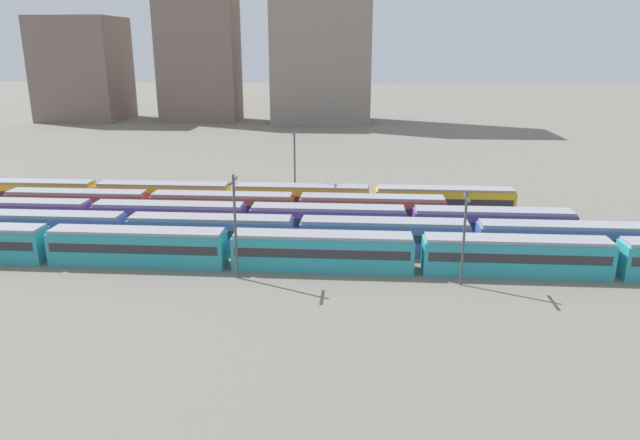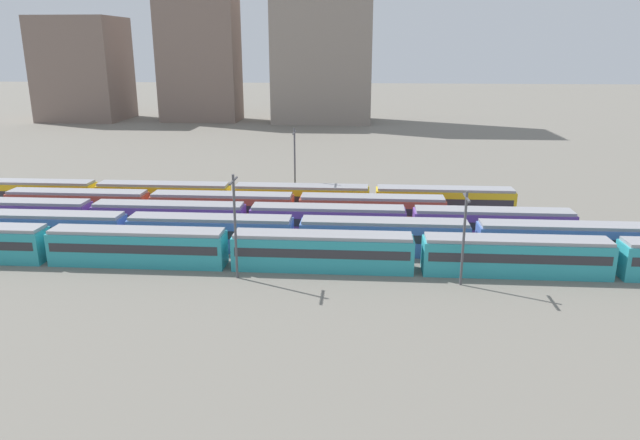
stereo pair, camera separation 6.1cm
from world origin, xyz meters
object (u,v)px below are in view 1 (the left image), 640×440
object	(u,v)px
train_track_2	(248,220)
train_track_4	(232,197)
train_track_3	(223,207)
catenary_pole_1	(295,164)
train_track_1	(297,234)
train_track_0	(418,253)
catenary_pole_2	(464,233)
catenary_pole_0	(235,222)

from	to	relation	value
train_track_2	train_track_4	world-z (taller)	same
train_track_3	catenary_pole_1	world-z (taller)	catenary_pole_1
train_track_3	catenary_pole_1	size ratio (longest dim) A/B	5.12
train_track_4	train_track_1	bearing A→B (deg)	-56.07
train_track_2	catenary_pole_1	size ratio (longest dim) A/B	6.86
catenary_pole_1	train_track_0	bearing A→B (deg)	-58.10
train_track_4	catenary_pole_1	size ratio (longest dim) A/B	6.86
train_track_0	train_track_4	distance (m)	31.11
catenary_pole_1	catenary_pole_2	world-z (taller)	catenary_pole_1
train_track_1	catenary_pole_1	bearing A→B (deg)	97.04
train_track_1	train_track_0	bearing A→B (deg)	-22.36
catenary_pole_0	train_track_1	bearing A→B (deg)	59.22
train_track_4	catenary_pole_1	world-z (taller)	catenary_pole_1
train_track_3	train_track_4	distance (m)	5.20
train_track_4	catenary_pole_2	world-z (taller)	catenary_pole_2
train_track_2	train_track_1	bearing A→B (deg)	-39.25
train_track_0	train_track_2	bearing A→B (deg)	151.31
train_track_3	catenary_pole_2	world-z (taller)	catenary_pole_2
train_track_1	catenary_pole_0	xyz separation A→B (m)	(-4.87, -8.18, 3.75)
train_track_3	catenary_pole_2	size ratio (longest dim) A/B	6.17
train_track_1	catenary_pole_1	distance (m)	19.43
train_track_0	train_track_3	distance (m)	28.00
catenary_pole_0	catenary_pole_1	xyz separation A→B (m)	(2.54, 27.02, 0.35)
train_track_1	train_track_2	distance (m)	8.22
train_track_0	train_track_1	world-z (taller)	same
train_track_3	train_track_1	bearing A→B (deg)	-44.41
train_track_3	catenary_pole_2	distance (m)	33.04
train_track_2	catenary_pole_0	bearing A→B (deg)	-83.63
train_track_0	train_track_4	bearing A→B (deg)	138.04
train_track_1	catenary_pole_0	size ratio (longest dim) A/B	7.32
train_track_3	catenary_pole_0	world-z (taller)	catenary_pole_0
train_track_0	train_track_4	xyz separation A→B (m)	(-23.14, 20.80, 0.00)
catenary_pole_0	catenary_pole_2	bearing A→B (deg)	-0.43
train_track_0	train_track_1	bearing A→B (deg)	157.64
catenary_pole_1	catenary_pole_2	distance (m)	33.03
train_track_0	train_track_4	size ratio (longest dim) A/B	1.51
train_track_2	train_track_4	size ratio (longest dim) A/B	1.00
catenary_pole_0	catenary_pole_2	xyz separation A→B (m)	(21.28, -0.16, -0.60)
train_track_0	train_track_1	xyz separation A→B (m)	(-12.64, 5.20, 0.00)
catenary_pole_0	train_track_0	bearing A→B (deg)	9.65
train_track_1	train_track_3	distance (m)	14.86
train_track_0	catenary_pole_1	size ratio (longest dim) A/B	10.32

